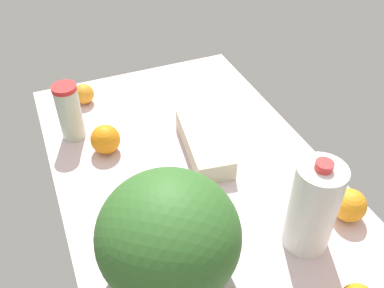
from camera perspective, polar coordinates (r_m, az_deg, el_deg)
The scene contains 8 objects.
countertop at distance 125.68cm, azimuth 0.00°, elevation -4.01°, with size 120.00×76.00×3.00cm, color silver.
tumbler_cup at distance 136.25cm, azimuth -16.04°, elevation 4.14°, with size 7.43×7.43×18.63cm.
egg_carton at distance 128.88cm, azimuth 1.64°, elevation 0.14°, with size 28.79×11.17×6.46cm, color beige.
milk_jug at distance 102.21cm, azimuth 15.83°, elevation -8.12°, with size 11.11×11.11×26.06cm.
watermelon at distance 91.76cm, azimuth -3.16°, elevation -12.09°, with size 30.90×30.90×27.19cm, color #356A2A.
orange_beside_bowl at distance 130.82cm, azimuth -11.47°, elevation 0.61°, with size 8.93×8.93×8.93cm, color orange.
orange_loose at distance 154.37cm, azimuth -14.23°, elevation 6.48°, with size 7.01×7.01×7.01cm, color orange.
orange_near_front at distance 116.59cm, azimuth 20.25°, elevation -7.67°, with size 8.54×8.54×8.54cm, color orange.
Camera 1 is at (83.35, -34.37, 89.06)cm, focal length 40.00 mm.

